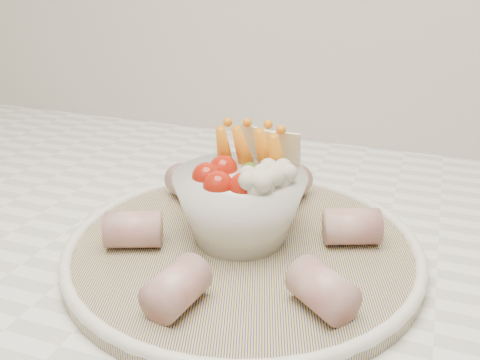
% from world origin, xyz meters
% --- Properties ---
extents(serving_platter, '(0.46, 0.46, 0.02)m').
position_xyz_m(serving_platter, '(0.09, 1.37, 0.93)').
color(serving_platter, navy).
rests_on(serving_platter, kitchen_counter).
extents(veggie_bowl, '(0.14, 0.14, 0.12)m').
position_xyz_m(veggie_bowl, '(0.09, 1.38, 0.98)').
color(veggie_bowl, silver).
rests_on(veggie_bowl, serving_platter).
extents(cured_meat_rolls, '(0.27, 0.29, 0.04)m').
position_xyz_m(cured_meat_rolls, '(0.09, 1.37, 0.95)').
color(cured_meat_rolls, '#A24A4C').
rests_on(cured_meat_rolls, serving_platter).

